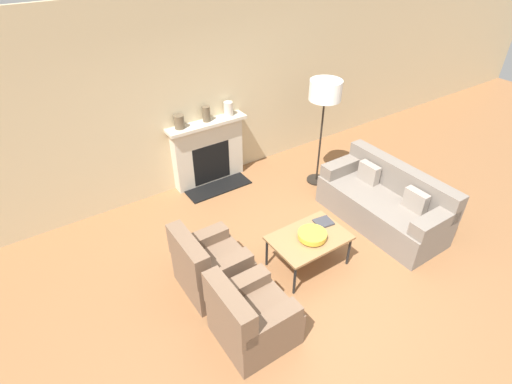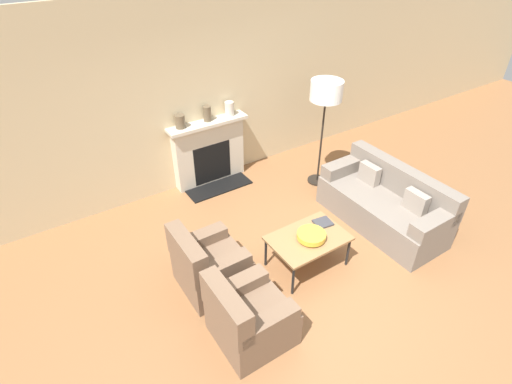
{
  "view_description": "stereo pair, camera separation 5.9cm",
  "coord_description": "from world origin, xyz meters",
  "px_view_note": "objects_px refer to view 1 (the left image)",
  "views": [
    {
      "loc": [
        -2.47,
        -2.37,
        3.68
      ],
      "look_at": [
        0.11,
        1.47,
        0.45
      ],
      "focal_mm": 28.0,
      "sensor_mm": 36.0,
      "label": 1
    },
    {
      "loc": [
        -2.42,
        -2.4,
        3.68
      ],
      "look_at": [
        0.11,
        1.47,
        0.45
      ],
      "focal_mm": 28.0,
      "sensor_mm": 36.0,
      "label": 2
    }
  ],
  "objects_px": {
    "floor_lamp": "(325,95)",
    "mantel_vase_center_right": "(228,109)",
    "mantel_vase_center_left": "(206,114)",
    "armchair_near": "(251,318)",
    "armchair_far": "(210,266)",
    "coffee_table": "(309,239)",
    "couch": "(384,203)",
    "book": "(323,222)",
    "fireplace": "(209,153)",
    "mantel_vase_left": "(179,122)",
    "bowl": "(312,235)"
  },
  "relations": [
    {
      "from": "coffee_table",
      "to": "mantel_vase_center_left",
      "type": "relative_size",
      "value": 4.0
    },
    {
      "from": "fireplace",
      "to": "armchair_near",
      "type": "relative_size",
      "value": 1.54
    },
    {
      "from": "armchair_near",
      "to": "coffee_table",
      "type": "distance_m",
      "value": 1.28
    },
    {
      "from": "coffee_table",
      "to": "couch",
      "type": "bearing_deg",
      "value": 3.09
    },
    {
      "from": "armchair_far",
      "to": "book",
      "type": "bearing_deg",
      "value": -99.89
    },
    {
      "from": "floor_lamp",
      "to": "mantel_vase_center_left",
      "type": "distance_m",
      "value": 1.79
    },
    {
      "from": "armchair_near",
      "to": "armchair_far",
      "type": "xyz_separation_m",
      "value": [
        0.0,
        0.87,
        0.0
      ]
    },
    {
      "from": "armchair_far",
      "to": "coffee_table",
      "type": "distance_m",
      "value": 1.24
    },
    {
      "from": "coffee_table",
      "to": "mantel_vase_center_right",
      "type": "height_order",
      "value": "mantel_vase_center_right"
    },
    {
      "from": "armchair_near",
      "to": "armchair_far",
      "type": "relative_size",
      "value": 1.0
    },
    {
      "from": "armchair_near",
      "to": "couch",
      "type": "bearing_deg",
      "value": -77.65
    },
    {
      "from": "armchair_far",
      "to": "book",
      "type": "distance_m",
      "value": 1.53
    },
    {
      "from": "mantel_vase_center_left",
      "to": "book",
      "type": "bearing_deg",
      "value": -80.61
    },
    {
      "from": "mantel_vase_center_left",
      "to": "mantel_vase_center_right",
      "type": "distance_m",
      "value": 0.39
    },
    {
      "from": "armchair_near",
      "to": "mantel_vase_center_right",
      "type": "xyz_separation_m",
      "value": [
        1.5,
        2.92,
        0.86
      ]
    },
    {
      "from": "couch",
      "to": "coffee_table",
      "type": "bearing_deg",
      "value": -86.91
    },
    {
      "from": "bowl",
      "to": "mantel_vase_center_right",
      "type": "bearing_deg",
      "value": 82.65
    },
    {
      "from": "floor_lamp",
      "to": "mantel_vase_center_left",
      "type": "height_order",
      "value": "floor_lamp"
    },
    {
      "from": "coffee_table",
      "to": "mantel_vase_left",
      "type": "height_order",
      "value": "mantel_vase_left"
    },
    {
      "from": "mantel_vase_center_left",
      "to": "armchair_far",
      "type": "bearing_deg",
      "value": -118.5
    },
    {
      "from": "couch",
      "to": "coffee_table",
      "type": "xyz_separation_m",
      "value": [
        -1.46,
        -0.08,
        0.1
      ]
    },
    {
      "from": "mantel_vase_center_left",
      "to": "coffee_table",
      "type": "bearing_deg",
      "value": -88.55
    },
    {
      "from": "couch",
      "to": "bowl",
      "type": "bearing_deg",
      "value": -85.37
    },
    {
      "from": "couch",
      "to": "armchair_near",
      "type": "height_order",
      "value": "armchair_near"
    },
    {
      "from": "bowl",
      "to": "mantel_vase_center_left",
      "type": "height_order",
      "value": "mantel_vase_center_left"
    },
    {
      "from": "couch",
      "to": "mantel_vase_center_right",
      "type": "relative_size",
      "value": 8.34
    },
    {
      "from": "fireplace",
      "to": "book",
      "type": "height_order",
      "value": "fireplace"
    },
    {
      "from": "couch",
      "to": "mantel_vase_center_right",
      "type": "bearing_deg",
      "value": -154.23
    },
    {
      "from": "floor_lamp",
      "to": "mantel_vase_center_right",
      "type": "xyz_separation_m",
      "value": [
        -1.06,
        1.01,
        -0.31
      ]
    },
    {
      "from": "floor_lamp",
      "to": "mantel_vase_center_left",
      "type": "xyz_separation_m",
      "value": [
        -1.45,
        1.01,
        -0.3
      ]
    },
    {
      "from": "fireplace",
      "to": "mantel_vase_left",
      "type": "bearing_deg",
      "value": 178.0
    },
    {
      "from": "book",
      "to": "floor_lamp",
      "type": "height_order",
      "value": "floor_lamp"
    },
    {
      "from": "armchair_near",
      "to": "book",
      "type": "bearing_deg",
      "value": -68.01
    },
    {
      "from": "floor_lamp",
      "to": "mantel_vase_center_left",
      "type": "relative_size",
      "value": 7.31
    },
    {
      "from": "mantel_vase_center_left",
      "to": "floor_lamp",
      "type": "bearing_deg",
      "value": -34.93
    },
    {
      "from": "mantel_vase_center_left",
      "to": "bowl",
      "type": "bearing_deg",
      "value": -88.37
    },
    {
      "from": "couch",
      "to": "book",
      "type": "bearing_deg",
      "value": -91.44
    },
    {
      "from": "armchair_far",
      "to": "mantel_vase_left",
      "type": "xyz_separation_m",
      "value": [
        0.67,
        2.06,
        0.85
      ]
    },
    {
      "from": "armchair_near",
      "to": "mantel_vase_center_left",
      "type": "height_order",
      "value": "mantel_vase_center_left"
    },
    {
      "from": "armchair_near",
      "to": "fireplace",
      "type": "bearing_deg",
      "value": -20.68
    },
    {
      "from": "couch",
      "to": "mantel_vase_left",
      "type": "height_order",
      "value": "mantel_vase_left"
    },
    {
      "from": "fireplace",
      "to": "coffee_table",
      "type": "relative_size",
      "value": 1.38
    },
    {
      "from": "bowl",
      "to": "fireplace",
      "type": "bearing_deg",
      "value": 92.07
    },
    {
      "from": "couch",
      "to": "mantel_vase_center_right",
      "type": "height_order",
      "value": "mantel_vase_center_right"
    },
    {
      "from": "fireplace",
      "to": "couch",
      "type": "distance_m",
      "value": 2.8
    },
    {
      "from": "couch",
      "to": "armchair_near",
      "type": "distance_m",
      "value": 2.7
    },
    {
      "from": "book",
      "to": "mantel_vase_center_right",
      "type": "height_order",
      "value": "mantel_vase_center_right"
    },
    {
      "from": "mantel_vase_center_right",
      "to": "armchair_near",
      "type": "bearing_deg",
      "value": -117.22
    },
    {
      "from": "bowl",
      "to": "book",
      "type": "relative_size",
      "value": 1.44
    },
    {
      "from": "armchair_near",
      "to": "mantel_vase_left",
      "type": "height_order",
      "value": "mantel_vase_left"
    }
  ]
}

